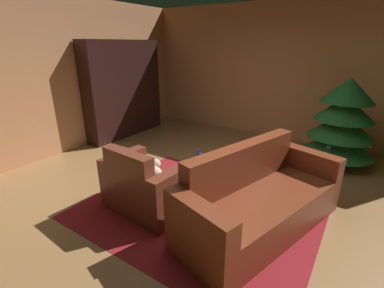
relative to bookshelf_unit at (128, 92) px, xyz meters
name	(u,v)px	position (x,y,z in m)	size (l,w,h in m)	color
ground_plane	(209,195)	(2.92, -1.42, -0.97)	(7.52, 7.52, 0.00)	#9F7142
wall_back	(283,73)	(2.92, 1.62, 0.43)	(6.39, 0.06, 2.80)	tan
wall_left	(59,77)	(-0.25, -1.42, 0.43)	(0.06, 6.13, 2.80)	tan
area_rug	(199,210)	(2.99, -1.79, -0.96)	(2.79, 2.25, 0.01)	maroon
bookshelf_unit	(128,92)	(0.00, 0.00, 0.00)	(0.35, 1.95, 2.05)	black
armchair_red	(145,187)	(2.41, -2.12, -0.67)	(1.06, 0.75, 0.85)	brown
couch_red	(259,202)	(3.71, -1.68, -0.65)	(1.37, 2.21, 0.92)	maroon
coffee_table	(197,174)	(2.88, -1.67, -0.54)	(0.67, 0.67, 0.47)	black
book_stack_on_table	(194,167)	(2.84, -1.68, -0.44)	(0.21, 0.17, 0.10)	#314D88
bottle_on_table	(199,159)	(2.80, -1.50, -0.41)	(0.07, 0.07, 0.22)	navy
decorated_tree	(342,122)	(4.22, 0.78, -0.22)	(1.16, 1.16, 1.48)	brown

